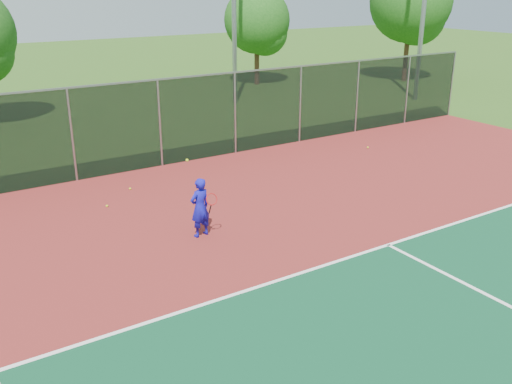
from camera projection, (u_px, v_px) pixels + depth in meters
ground at (427, 330)px, 10.57m from camera, size 120.00×120.00×0.00m
court_apron at (354, 285)px, 12.15m from camera, size 30.00×20.00×0.02m
fence_back at (160, 122)px, 19.51m from camera, size 30.00×0.06×3.03m
tennis_player at (200, 207)px, 14.22m from camera, size 0.62×0.64×2.05m
practice_ball_0 at (368, 147)px, 22.08m from camera, size 0.07×0.07×0.07m
practice_ball_1 at (107, 206)px, 16.31m from camera, size 0.07×0.07×0.07m
practice_ball_2 at (196, 183)px, 18.13m from camera, size 0.07×0.07×0.07m
practice_ball_4 at (130, 189)px, 17.67m from camera, size 0.07×0.07×0.07m
tree_back_mid at (259, 23)px, 34.82m from camera, size 4.03×4.03×5.91m
tree_back_right at (412, 5)px, 35.72m from camera, size 5.13×5.13×7.54m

